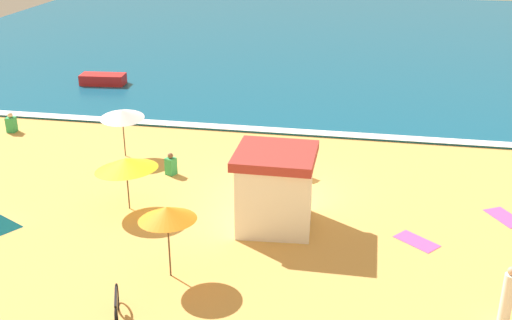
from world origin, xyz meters
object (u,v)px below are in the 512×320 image
at_px(lifeguard_cabana, 275,188).
at_px(small_boat_0, 103,79).
at_px(beachgoer_1, 171,165).
at_px(beachgoer_3, 301,169).
at_px(beach_umbrella_3, 167,213).
at_px(beachgoer_5, 507,297).
at_px(parked_bicycle, 117,307).
at_px(beach_umbrella_0, 126,164).
at_px(beach_umbrella_2, 122,114).
at_px(beachgoer_6, 11,124).

bearing_deg(lifeguard_cabana, small_boat_0, 129.95).
height_order(beachgoer_1, beachgoer_3, beachgoer_1).
bearing_deg(beach_umbrella_3, beachgoer_5, -3.72).
bearing_deg(parked_bicycle, lifeguard_cabana, 61.04).
height_order(beachgoer_3, small_boat_0, beachgoer_3).
bearing_deg(beach_umbrella_0, beachgoer_5, -20.51).
xyz_separation_m(beach_umbrella_3, small_boat_0, (-9.98, 18.54, -1.64)).
height_order(beach_umbrella_2, beachgoer_6, beach_umbrella_2).
bearing_deg(beach_umbrella_0, beachgoer_6, 141.92).
xyz_separation_m(beach_umbrella_0, beach_umbrella_2, (-1.97, 4.66, 0.16)).
distance_m(beach_umbrella_3, beachgoer_3, 8.45).
relative_size(lifeguard_cabana, small_boat_0, 1.02).
relative_size(beach_umbrella_2, small_boat_0, 0.88).
height_order(beach_umbrella_2, beachgoer_3, beach_umbrella_2).
bearing_deg(lifeguard_cabana, beach_umbrella_0, 177.20).
bearing_deg(beach_umbrella_2, beachgoer_1, -30.83).
height_order(beach_umbrella_3, beachgoer_3, beach_umbrella_3).
bearing_deg(small_boat_0, beach_umbrella_3, -61.71).
relative_size(beachgoer_3, small_boat_0, 0.32).
bearing_deg(beachgoer_1, small_boat_0, 124.03).
distance_m(beach_umbrella_0, beach_umbrella_2, 5.07).
bearing_deg(small_boat_0, parked_bicycle, -66.05).
xyz_separation_m(parked_bicycle, small_boat_0, (-9.24, 20.81, 0.02)).
xyz_separation_m(beach_umbrella_3, beachgoer_5, (9.21, -0.60, -1.23)).
xyz_separation_m(beach_umbrella_0, beachgoer_1, (0.55, 3.16, -1.33)).
xyz_separation_m(beachgoer_3, beachgoer_5, (6.27, -8.34, 0.47)).
height_order(beach_umbrella_2, parked_bicycle, beach_umbrella_2).
height_order(beachgoer_5, small_boat_0, beachgoer_5).
height_order(beach_umbrella_3, beachgoer_6, beach_umbrella_3).
distance_m(beachgoer_1, beachgoer_5, 13.74).
height_order(lifeguard_cabana, parked_bicycle, lifeguard_cabana).
height_order(lifeguard_cabana, beachgoer_5, lifeguard_cabana).
distance_m(parked_bicycle, small_boat_0, 22.77).
bearing_deg(beach_umbrella_3, lifeguard_cabana, 55.15).
bearing_deg(beachgoer_3, parked_bicycle, -110.17).
relative_size(beach_umbrella_3, small_boat_0, 0.91).
distance_m(beachgoer_5, beachgoer_6, 23.09).
xyz_separation_m(beach_umbrella_3, beachgoer_3, (2.94, 7.74, -1.70)).
relative_size(beach_umbrella_0, small_boat_0, 1.15).
height_order(beachgoer_1, beachgoer_5, beachgoer_5).
distance_m(beachgoer_3, beachgoer_5, 10.44).
distance_m(beach_umbrella_0, parked_bicycle, 6.60).
xyz_separation_m(lifeguard_cabana, beach_umbrella_3, (-2.52, -3.62, 0.68)).
height_order(beach_umbrella_0, parked_bicycle, beach_umbrella_0).
bearing_deg(small_boat_0, beachgoer_3, -39.91).
relative_size(beach_umbrella_0, beach_umbrella_3, 1.27).
relative_size(beachgoer_3, beachgoer_5, 0.49).
relative_size(beach_umbrella_2, beachgoer_6, 2.44).
relative_size(beachgoer_5, small_boat_0, 0.65).
xyz_separation_m(lifeguard_cabana, small_boat_0, (-12.50, 14.92, -0.96)).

